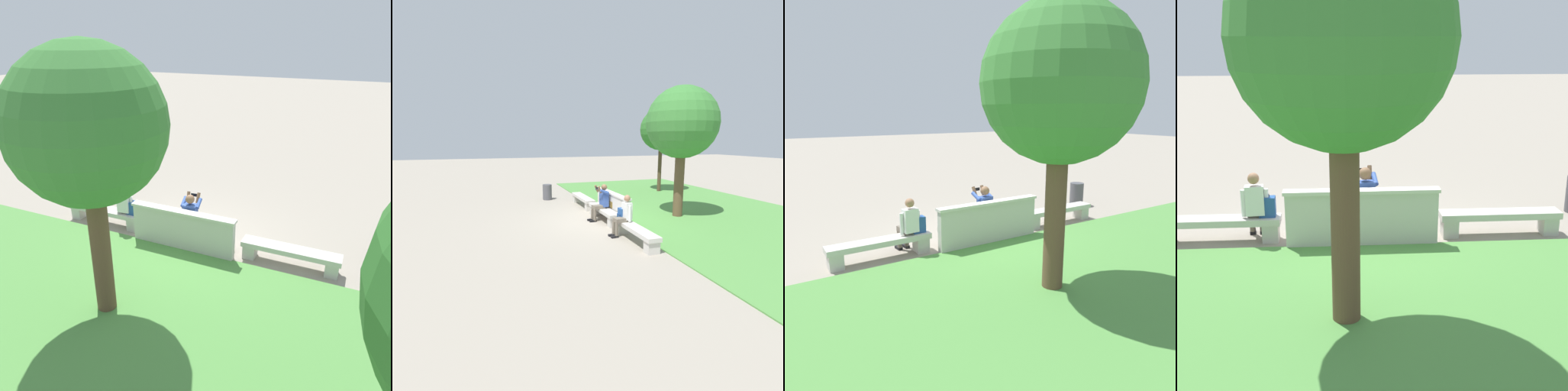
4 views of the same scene
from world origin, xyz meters
TOP-DOWN VIEW (x-y plane):
  - ground_plane at (0.00, 0.00)m, footprint 80.00×80.00m
  - grass_strip at (0.00, 4.38)m, footprint 19.26×8.00m
  - bench_main at (-2.53, 0.00)m, footprint 2.20×0.40m
  - bench_near at (0.00, 0.00)m, footprint 2.20×0.40m
  - bench_mid at (2.53, 0.00)m, footprint 2.20×0.40m
  - backrest_wall_with_plaque at (0.00, 0.34)m, footprint 2.67×0.24m
  - person_photographer at (-0.06, -0.08)m, footprint 0.50×0.75m
  - person_distant at (1.86, -0.07)m, footprint 0.48×0.70m
  - backpack at (1.65, -0.03)m, footprint 0.28×0.24m
  - tree_behind_wall at (0.35, 2.90)m, footprint 2.61×2.61m

SIDE VIEW (x-z plane):
  - ground_plane at x=0.00m, z-range 0.00..0.00m
  - grass_strip at x=0.00m, z-range 0.00..0.03m
  - bench_main at x=-2.53m, z-range 0.08..0.53m
  - bench_near at x=0.00m, z-range 0.08..0.53m
  - bench_mid at x=2.53m, z-range 0.08..0.53m
  - backrest_wall_with_plaque at x=0.00m, z-range 0.01..1.02m
  - backpack at x=1.65m, z-range 0.41..0.84m
  - person_distant at x=1.86m, z-range 0.04..1.30m
  - person_photographer at x=-0.06m, z-range 0.08..1.40m
  - tree_behind_wall at x=0.35m, z-range 1.06..5.89m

